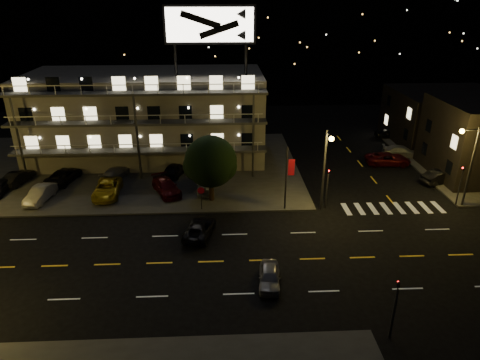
{
  "coord_description": "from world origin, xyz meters",
  "views": [
    {
      "loc": [
        -1.06,
        -28.03,
        19.29
      ],
      "look_at": [
        0.66,
        8.0,
        3.4
      ],
      "focal_mm": 32.0,
      "sensor_mm": 36.0,
      "label": 1
    }
  ],
  "objects_px": {
    "lot_car_4": "(206,184)",
    "tree": "(210,163)",
    "lot_car_2": "(107,189)",
    "side_car_0": "(441,177)",
    "lot_car_7": "(115,173)",
    "road_car_east": "(269,276)",
    "road_car_west": "(199,229)"
  },
  "relations": [
    {
      "from": "side_car_0",
      "to": "road_car_west",
      "type": "bearing_deg",
      "value": 91.62
    },
    {
      "from": "tree",
      "to": "lot_car_4",
      "type": "distance_m",
      "value": 3.92
    },
    {
      "from": "lot_car_2",
      "to": "side_car_0",
      "type": "relative_size",
      "value": 1.18
    },
    {
      "from": "lot_car_2",
      "to": "lot_car_4",
      "type": "distance_m",
      "value": 10.04
    },
    {
      "from": "lot_car_2",
      "to": "road_car_west",
      "type": "height_order",
      "value": "lot_car_2"
    },
    {
      "from": "lot_car_4",
      "to": "side_car_0",
      "type": "relative_size",
      "value": 0.98
    },
    {
      "from": "tree",
      "to": "lot_car_7",
      "type": "xyz_separation_m",
      "value": [
        -10.79,
        5.84,
        -3.32
      ]
    },
    {
      "from": "lot_car_2",
      "to": "lot_car_7",
      "type": "relative_size",
      "value": 1.2
    },
    {
      "from": "lot_car_2",
      "to": "road_car_west",
      "type": "relative_size",
      "value": 1.17
    },
    {
      "from": "lot_car_4",
      "to": "tree",
      "type": "bearing_deg",
      "value": -74.7
    },
    {
      "from": "lot_car_2",
      "to": "road_car_east",
      "type": "distance_m",
      "value": 21.24
    },
    {
      "from": "lot_car_7",
      "to": "road_car_west",
      "type": "height_order",
      "value": "lot_car_7"
    },
    {
      "from": "side_car_0",
      "to": "lot_car_7",
      "type": "bearing_deg",
      "value": 66.81
    },
    {
      "from": "road_car_east",
      "to": "side_car_0",
      "type": "bearing_deg",
      "value": 45.06
    },
    {
      "from": "tree",
      "to": "lot_car_7",
      "type": "distance_m",
      "value": 12.71
    },
    {
      "from": "lot_car_2",
      "to": "road_car_east",
      "type": "bearing_deg",
      "value": -47.93
    },
    {
      "from": "side_car_0",
      "to": "road_car_east",
      "type": "height_order",
      "value": "side_car_0"
    },
    {
      "from": "lot_car_4",
      "to": "road_car_east",
      "type": "relative_size",
      "value": 1.2
    },
    {
      "from": "lot_car_2",
      "to": "road_car_east",
      "type": "height_order",
      "value": "lot_car_2"
    },
    {
      "from": "lot_car_2",
      "to": "side_car_0",
      "type": "xyz_separation_m",
      "value": [
        35.72,
        1.77,
        -0.15
      ]
    },
    {
      "from": "lot_car_2",
      "to": "road_car_east",
      "type": "relative_size",
      "value": 1.43
    },
    {
      "from": "road_car_west",
      "to": "side_car_0",
      "type": "bearing_deg",
      "value": -146.34
    },
    {
      "from": "tree",
      "to": "side_car_0",
      "type": "height_order",
      "value": "tree"
    },
    {
      "from": "tree",
      "to": "road_car_east",
      "type": "relative_size",
      "value": 1.81
    },
    {
      "from": "lot_car_4",
      "to": "side_car_0",
      "type": "bearing_deg",
      "value": 2.29
    },
    {
      "from": "lot_car_2",
      "to": "lot_car_4",
      "type": "bearing_deg",
      "value": 1.06
    },
    {
      "from": "tree",
      "to": "side_car_0",
      "type": "relative_size",
      "value": 1.49
    },
    {
      "from": "lot_car_2",
      "to": "road_car_east",
      "type": "xyz_separation_m",
      "value": [
        14.98,
        -15.06,
        -0.26
      ]
    },
    {
      "from": "side_car_0",
      "to": "road_car_west",
      "type": "relative_size",
      "value": 0.99
    },
    {
      "from": "lot_car_7",
      "to": "road_car_east",
      "type": "relative_size",
      "value": 1.19
    },
    {
      "from": "lot_car_7",
      "to": "road_car_west",
      "type": "bearing_deg",
      "value": 144.67
    },
    {
      "from": "road_car_east",
      "to": "road_car_west",
      "type": "height_order",
      "value": "road_car_west"
    }
  ]
}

